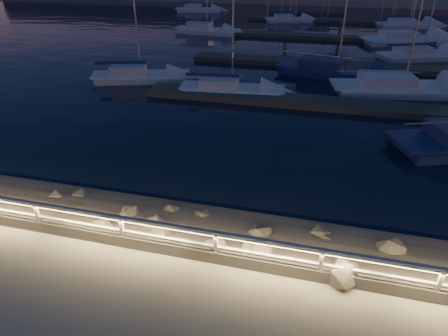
{
  "coord_description": "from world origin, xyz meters",
  "views": [
    {
      "loc": [
        0.5,
        -8.73,
        8.15
      ],
      "look_at": [
        -2.79,
        4.0,
        0.9
      ],
      "focal_mm": 32.0,
      "sensor_mm": 36.0,
      "label": 1
    }
  ],
  "objects": [
    {
      "name": "ground",
      "position": [
        0.0,
        0.0,
        0.0
      ],
      "size": [
        400.0,
        400.0,
        0.0
      ],
      "primitive_type": "plane",
      "color": "gray",
      "rests_on": "ground"
    },
    {
      "name": "harbor_water",
      "position": [
        0.0,
        31.22,
        -0.97
      ],
      "size": [
        400.0,
        440.0,
        0.6
      ],
      "color": "black",
      "rests_on": "ground"
    },
    {
      "name": "guard_rail",
      "position": [
        -0.07,
        -0.0,
        0.77
      ],
      "size": [
        44.11,
        0.12,
        1.06
      ],
      "color": "silver",
      "rests_on": "ground"
    },
    {
      "name": "floating_docks",
      "position": [
        0.0,
        32.5,
        -0.4
      ],
      "size": [
        22.0,
        36.0,
        0.4
      ],
      "color": "#504A42",
      "rests_on": "ground"
    },
    {
      "name": "sailboat_a",
      "position": [
        -13.09,
        18.27,
        -0.16
      ],
      "size": [
        7.44,
        4.22,
        12.3
      ],
      "rotation": [
        0.0,
        0.0,
        0.32
      ],
      "color": "silver",
      "rests_on": "ground"
    },
    {
      "name": "sailboat_c",
      "position": [
        1.08,
        23.14,
        -0.13
      ],
      "size": [
        9.66,
        4.79,
        15.79
      ],
      "rotation": [
        0.0,
        0.0,
        -0.23
      ],
      "color": "navy",
      "rests_on": "ground"
    },
    {
      "name": "sailboat_f",
      "position": [
        -5.75,
        16.94,
        -0.19
      ],
      "size": [
        7.26,
        2.87,
        12.06
      ],
      "rotation": [
        0.0,
        0.0,
        0.11
      ],
      "color": "silver",
      "rests_on": "ground"
    },
    {
      "name": "sailboat_g",
      "position": [
        8.5,
        30.83,
        -0.17
      ],
      "size": [
        8.25,
        5.25,
        13.65
      ],
      "rotation": [
        0.0,
        0.0,
        0.41
      ],
      "color": "silver",
      "rests_on": "ground"
    },
    {
      "name": "sailboat_h",
      "position": [
        5.52,
        20.05,
        -0.14
      ],
      "size": [
        10.04,
        4.66,
        16.4
      ],
      "rotation": [
        0.0,
        0.0,
        0.19
      ],
      "color": "silver",
      "rests_on": "ground"
    },
    {
      "name": "sailboat_i",
      "position": [
        -13.72,
        37.81,
        -0.14
      ],
      "size": [
        7.77,
        2.83,
        13.05
      ],
      "rotation": [
        0.0,
        0.0,
        -0.07
      ],
      "color": "silver",
      "rests_on": "ground"
    },
    {
      "name": "sailboat_k",
      "position": [
        9.68,
        48.07,
        -0.17
      ],
      "size": [
        8.34,
        4.53,
        13.64
      ],
      "rotation": [
        0.0,
        0.0,
        0.29
      ],
      "color": "silver",
      "rests_on": "ground"
    },
    {
      "name": "sailboat_l",
      "position": [
        8.18,
        37.75,
        -0.14
      ],
      "size": [
        9.98,
        5.92,
        16.34
      ],
      "rotation": [
        0.0,
        0.0,
        0.36
      ],
      "color": "silver",
      "rests_on": "ground"
    },
    {
      "name": "sailboat_m",
      "position": [
        -20.19,
        54.95,
        -0.16
      ],
      "size": [
        7.5,
        3.78,
        12.38
      ],
      "rotation": [
        0.0,
        0.0,
        0.24
      ],
      "color": "silver",
      "rests_on": "ground"
    },
    {
      "name": "sailboat_n",
      "position": [
        -5.31,
        48.7,
        -0.21
      ],
      "size": [
        6.75,
        3.93,
        11.13
      ],
      "rotation": [
        0.0,
        0.0,
        0.34
      ],
      "color": "silver",
      "rests_on": "ground"
    }
  ]
}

